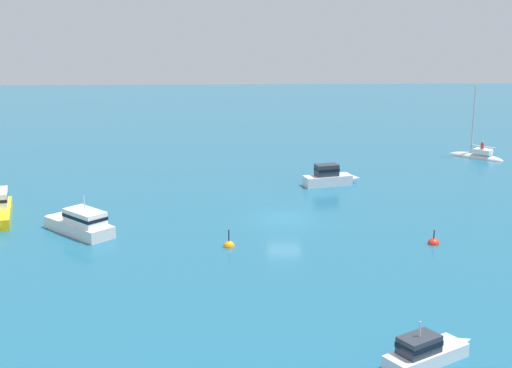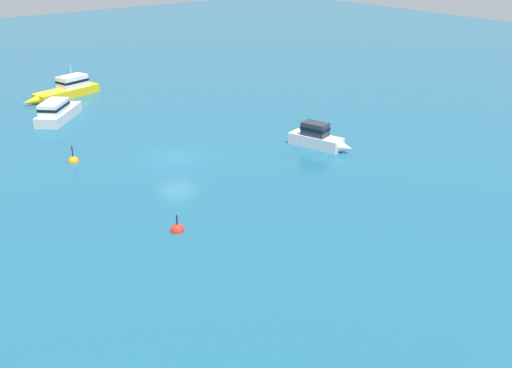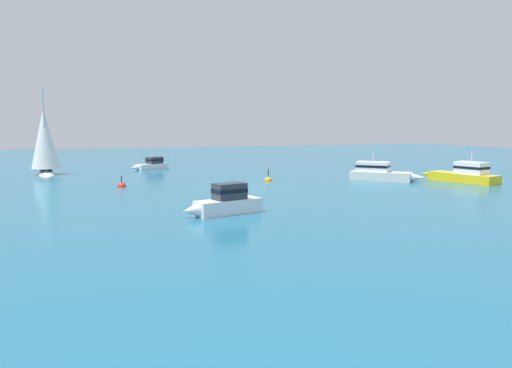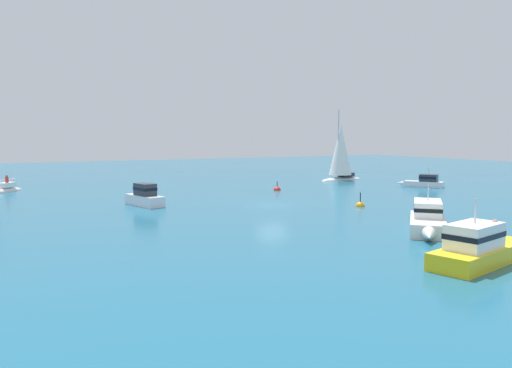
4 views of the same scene
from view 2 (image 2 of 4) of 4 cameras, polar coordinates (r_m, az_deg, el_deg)
The scene contains 6 objects.
ground_plane at distance 44.34m, azimuth -7.46°, elevation 2.36°, with size 160.00×160.00×0.00m, color #1E607F.
cabin_cruiser at distance 55.48m, azimuth -18.01°, elevation 6.49°, with size 5.98×6.07×2.88m.
cabin_cruiser_1 at distance 46.31m, azimuth 5.84°, elevation 4.32°, with size 2.48×5.25×1.87m.
cabin_cruiser_2 at distance 62.87m, azimuth -17.29°, elevation 8.46°, with size 8.20×3.50×3.05m.
channel_buoy at distance 34.02m, azimuth -7.35°, elevation -4.34°, with size 0.79×0.79×1.35m.
mooring_buoy at distance 45.33m, azimuth -16.68°, elevation 2.03°, with size 0.78×0.78×1.54m.
Camera 2 is at (21.22, 35.66, 15.61)m, focal length 42.82 mm.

